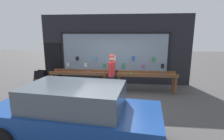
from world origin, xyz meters
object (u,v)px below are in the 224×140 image
(person_browsing, at_px, (112,71))
(small_dog, at_px, (101,90))
(display_table_left, at_px, (79,74))
(parked_car, at_px, (75,111))
(display_table_right, at_px, (146,76))
(sandwich_board_sign, at_px, (41,79))

(person_browsing, height_order, small_dog, person_browsing)
(display_table_left, height_order, parked_car, parked_car)
(display_table_right, distance_m, parked_car, 4.34)
(display_table_left, bearing_deg, sandwich_board_sign, 176.20)
(display_table_left, relative_size, display_table_right, 1.00)
(small_dog, relative_size, sandwich_board_sign, 0.72)
(small_dog, bearing_deg, person_browsing, -84.05)
(display_table_right, xyz_separation_m, parked_car, (-2.05, -3.83, 0.00))
(display_table_right, height_order, person_browsing, person_browsing)
(display_table_left, height_order, person_browsing, person_browsing)
(small_dog, distance_m, sandwich_board_sign, 3.21)
(person_browsing, bearing_deg, display_table_right, -65.11)
(display_table_left, relative_size, small_dog, 4.35)
(small_dog, distance_m, parked_car, 3.14)
(display_table_right, height_order, parked_car, parked_car)
(parked_car, bearing_deg, small_dog, 93.78)
(display_table_right, bearing_deg, sandwich_board_sign, 178.50)
(display_table_left, distance_m, display_table_right, 3.09)
(display_table_right, relative_size, small_dog, 4.35)
(person_browsing, bearing_deg, small_dog, 117.81)
(display_table_left, height_order, small_dog, display_table_left)
(sandwich_board_sign, bearing_deg, small_dog, -5.92)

